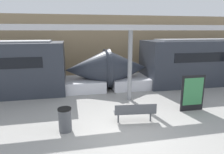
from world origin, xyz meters
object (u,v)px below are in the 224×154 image
poster_board (193,93)px  support_column_near (130,66)px  bench_near (135,111)px  trash_bin (65,120)px

poster_board → support_column_near: size_ratio=0.46×
bench_near → poster_board: size_ratio=1.01×
bench_near → trash_bin: (-2.84, -0.12, -0.05)m
bench_near → trash_bin: trash_bin is taller
poster_board → support_column_near: 3.43m
trash_bin → poster_board: 6.01m
trash_bin → poster_board: bearing=7.9°
trash_bin → bench_near: bearing=2.4°
trash_bin → support_column_near: (3.45, 2.95, 1.43)m
trash_bin → support_column_near: size_ratio=0.24×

